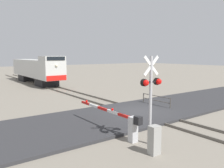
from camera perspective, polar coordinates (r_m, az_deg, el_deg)
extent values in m
plane|color=gray|center=(17.25, 6.40, -7.12)|extent=(160.00, 160.00, 0.00)
cube|color=#59544C|center=(16.77, 4.59, -7.25)|extent=(0.08, 80.00, 0.15)
cube|color=#59544C|center=(17.72, 8.12, -6.52)|extent=(0.08, 80.00, 0.15)
cube|color=#2D2D30|center=(17.23, 6.40, -6.87)|extent=(36.00, 6.38, 0.16)
cube|color=black|center=(32.84, -15.80, 0.38)|extent=(2.33, 3.20, 1.05)
cube|color=black|center=(40.83, -19.98, 1.50)|extent=(2.33, 3.20, 1.05)
cube|color=silver|center=(36.67, -18.22, 3.75)|extent=(2.74, 15.38, 2.48)
cube|color=silver|center=(30.63, -14.59, 6.14)|extent=(2.68, 2.65, 0.57)
cube|color=black|center=(29.38, -13.61, 6.13)|extent=(2.33, 0.06, 0.46)
cube|color=red|center=(29.51, -13.46, 1.43)|extent=(2.60, 0.08, 0.64)
sphere|color=#F2EACC|center=(29.39, -13.54, 4.49)|extent=(0.36, 0.36, 0.36)
cylinder|color=#ADADB2|center=(11.01, 9.45, -4.16)|extent=(0.14, 0.14, 4.20)
cube|color=white|center=(10.81, 9.63, 4.44)|extent=(0.95, 0.04, 0.95)
cube|color=white|center=(10.81, 9.63, 4.44)|extent=(0.95, 0.04, 0.95)
cube|color=black|center=(10.87, 9.55, 0.49)|extent=(1.04, 0.08, 0.08)
sphere|color=red|center=(10.50, 8.34, 0.28)|extent=(0.28, 0.28, 0.28)
sphere|color=red|center=(11.10, 11.43, 0.59)|extent=(0.28, 0.28, 0.28)
cylinder|color=black|center=(10.59, 7.89, 0.35)|extent=(0.34, 0.14, 0.34)
cylinder|color=black|center=(11.19, 10.98, 0.64)|extent=(0.34, 0.14, 0.34)
cube|color=silver|center=(11.54, 5.19, -11.08)|extent=(0.36, 0.36, 1.26)
cube|color=black|center=(11.14, 6.43, -8.91)|extent=(0.28, 0.36, 0.40)
cube|color=red|center=(11.89, 3.01, -7.84)|extent=(0.10, 0.97, 0.14)
cube|color=white|center=(12.64, 0.20, -6.93)|extent=(0.10, 0.97, 0.14)
cube|color=red|center=(13.41, -2.29, -6.11)|extent=(0.10, 0.97, 0.14)
cube|color=white|center=(14.20, -4.50, -5.37)|extent=(0.10, 0.97, 0.14)
cube|color=red|center=(15.02, -6.46, -4.71)|extent=(0.10, 0.97, 0.14)
sphere|color=red|center=(12.64, 0.08, -6.28)|extent=(0.14, 0.14, 0.14)
sphere|color=red|center=(14.91, -6.27, -4.25)|extent=(0.14, 0.14, 0.14)
cube|color=#999993|center=(10.32, 10.38, -13.44)|extent=(0.47, 0.37, 1.26)
cylinder|color=#4C4742|center=(18.47, 14.17, -4.83)|extent=(0.08, 0.08, 0.95)
cylinder|color=#4C4742|center=(20.44, 7.76, -3.53)|extent=(0.08, 0.08, 0.95)
cylinder|color=#4C4742|center=(19.34, 10.83, -2.89)|extent=(0.06, 2.96, 0.06)
cylinder|color=#4C4742|center=(19.41, 10.80, -4.02)|extent=(0.06, 2.96, 0.06)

